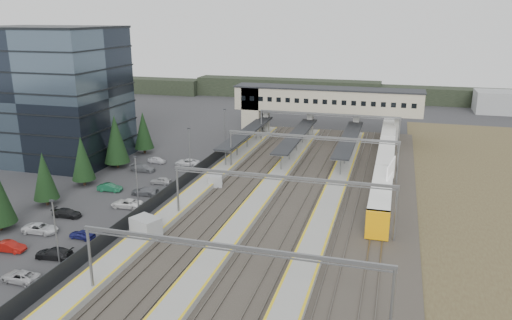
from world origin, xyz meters
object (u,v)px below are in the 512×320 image
(relay_cabin_near, at_px, (146,228))
(office_building, at_px, (51,95))
(footbridge, at_px, (314,102))
(billboard, at_px, (391,174))
(relay_cabin_far, at_px, (215,181))
(train, at_px, (386,160))

(relay_cabin_near, bearing_deg, office_building, 140.43)
(footbridge, bearing_deg, billboard, -63.89)
(relay_cabin_far, relative_size, billboard, 0.39)
(relay_cabin_near, bearing_deg, relay_cabin_far, 85.77)
(train, bearing_deg, office_building, -171.62)
(office_building, xyz_separation_m, billboard, (61.03, -5.35, -8.22))
(footbridge, bearing_deg, office_building, -145.53)
(footbridge, height_order, train, footbridge)
(train, bearing_deg, billboard, -85.85)
(footbridge, bearing_deg, relay_cabin_near, -100.52)
(relay_cabin_near, bearing_deg, billboard, 38.15)
(office_building, xyz_separation_m, relay_cabin_near, (33.06, -27.32, -10.81))
(office_building, xyz_separation_m, train, (60.00, 8.84, -10.16))
(office_building, relative_size, relay_cabin_far, 9.47)
(relay_cabin_near, xyz_separation_m, relay_cabin_far, (1.48, 20.02, -0.39))
(office_building, height_order, relay_cabin_near, office_building)
(relay_cabin_far, bearing_deg, train, 32.38)
(office_building, relative_size, billboard, 3.65)
(relay_cabin_near, bearing_deg, footbridge, 79.48)
(office_building, relative_size, train, 0.41)
(train, xyz_separation_m, billboard, (1.03, -14.20, 1.94))
(relay_cabin_far, distance_m, train, 30.16)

